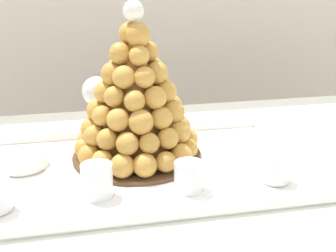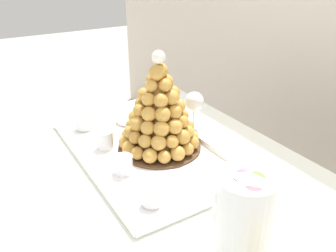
{
  "view_description": "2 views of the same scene",
  "coord_description": "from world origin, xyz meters",
  "px_view_note": "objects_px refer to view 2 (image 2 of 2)",
  "views": [
    {
      "loc": [
        -0.37,
        -0.79,
        1.12
      ],
      "look_at": [
        -0.21,
        -0.04,
        0.85
      ],
      "focal_mm": 47.28,
      "sensor_mm": 36.0,
      "label": 1
    },
    {
      "loc": [
        0.61,
        -0.43,
        1.31
      ],
      "look_at": [
        -0.17,
        0.04,
        0.86
      ],
      "focal_mm": 37.6,
      "sensor_mm": 36.0,
      "label": 2
    }
  ],
  "objects_px": {
    "dessert_cup_left": "(84,122)",
    "dessert_cup_centre": "(123,165)",
    "croquembouche": "(159,113)",
    "macaron_goblet": "(244,213)",
    "wine_glass": "(194,103)",
    "serving_tray": "(142,151)",
    "dessert_cup_mid_right": "(152,197)",
    "creme_brulee_ramekin": "(129,118)",
    "dessert_cup_mid_left": "(105,140)"
  },
  "relations": [
    {
      "from": "dessert_cup_mid_left",
      "to": "wine_glass",
      "type": "bearing_deg",
      "value": 86.46
    },
    {
      "from": "croquembouche",
      "to": "dessert_cup_mid_right",
      "type": "height_order",
      "value": "croquembouche"
    },
    {
      "from": "dessert_cup_mid_left",
      "to": "dessert_cup_mid_right",
      "type": "height_order",
      "value": "dessert_cup_mid_left"
    },
    {
      "from": "serving_tray",
      "to": "wine_glass",
      "type": "bearing_deg",
      "value": 103.15
    },
    {
      "from": "serving_tray",
      "to": "macaron_goblet",
      "type": "distance_m",
      "value": 0.53
    },
    {
      "from": "dessert_cup_mid_right",
      "to": "wine_glass",
      "type": "height_order",
      "value": "wine_glass"
    },
    {
      "from": "dessert_cup_mid_right",
      "to": "wine_glass",
      "type": "distance_m",
      "value": 0.47
    },
    {
      "from": "dessert_cup_centre",
      "to": "wine_glass",
      "type": "bearing_deg",
      "value": 112.31
    },
    {
      "from": "macaron_goblet",
      "to": "dessert_cup_centre",
      "type": "bearing_deg",
      "value": -172.12
    },
    {
      "from": "serving_tray",
      "to": "macaron_goblet",
      "type": "relative_size",
      "value": 2.91
    },
    {
      "from": "wine_glass",
      "to": "serving_tray",
      "type": "bearing_deg",
      "value": -76.85
    },
    {
      "from": "dessert_cup_mid_right",
      "to": "dessert_cup_left",
      "type": "bearing_deg",
      "value": -179.82
    },
    {
      "from": "dessert_cup_left",
      "to": "creme_brulee_ramekin",
      "type": "relative_size",
      "value": 0.62
    },
    {
      "from": "dessert_cup_centre",
      "to": "dessert_cup_mid_right",
      "type": "relative_size",
      "value": 1.07
    },
    {
      "from": "dessert_cup_left",
      "to": "wine_glass",
      "type": "relative_size",
      "value": 0.42
    },
    {
      "from": "croquembouche",
      "to": "wine_glass",
      "type": "height_order",
      "value": "croquembouche"
    },
    {
      "from": "dessert_cup_centre",
      "to": "creme_brulee_ramekin",
      "type": "height_order",
      "value": "dessert_cup_centre"
    },
    {
      "from": "serving_tray",
      "to": "croquembouche",
      "type": "height_order",
      "value": "croquembouche"
    },
    {
      "from": "wine_glass",
      "to": "dessert_cup_left",
      "type": "bearing_deg",
      "value": -119.0
    },
    {
      "from": "serving_tray",
      "to": "dessert_cup_centre",
      "type": "relative_size",
      "value": 12.35
    },
    {
      "from": "serving_tray",
      "to": "dessert_cup_mid_right",
      "type": "distance_m",
      "value": 0.27
    },
    {
      "from": "dessert_cup_left",
      "to": "wine_glass",
      "type": "xyz_separation_m",
      "value": [
        0.19,
        0.35,
        0.07
      ]
    },
    {
      "from": "croquembouche",
      "to": "macaron_goblet",
      "type": "height_order",
      "value": "croquembouche"
    },
    {
      "from": "creme_brulee_ramekin",
      "to": "serving_tray",
      "type": "bearing_deg",
      "value": -15.2
    },
    {
      "from": "croquembouche",
      "to": "dessert_cup_mid_right",
      "type": "xyz_separation_m",
      "value": [
        0.24,
        -0.16,
        -0.1
      ]
    },
    {
      "from": "macaron_goblet",
      "to": "wine_glass",
      "type": "height_order",
      "value": "macaron_goblet"
    },
    {
      "from": "serving_tray",
      "to": "dessert_cup_mid_left",
      "type": "relative_size",
      "value": 11.3
    },
    {
      "from": "dessert_cup_left",
      "to": "creme_brulee_ramekin",
      "type": "height_order",
      "value": "dessert_cup_left"
    },
    {
      "from": "croquembouche",
      "to": "dessert_cup_mid_left",
      "type": "relative_size",
      "value": 5.36
    },
    {
      "from": "dessert_cup_mid_right",
      "to": "serving_tray",
      "type": "bearing_deg",
      "value": 157.55
    },
    {
      "from": "croquembouche",
      "to": "dessert_cup_mid_right",
      "type": "bearing_deg",
      "value": -33.99
    },
    {
      "from": "dessert_cup_mid_right",
      "to": "wine_glass",
      "type": "bearing_deg",
      "value": 131.83
    },
    {
      "from": "dessert_cup_mid_left",
      "to": "croquembouche",
      "type": "bearing_deg",
      "value": 59.15
    },
    {
      "from": "croquembouche",
      "to": "dessert_cup_left",
      "type": "distance_m",
      "value": 0.32
    },
    {
      "from": "croquembouche",
      "to": "dessert_cup_mid_left",
      "type": "distance_m",
      "value": 0.2
    },
    {
      "from": "dessert_cup_left",
      "to": "dessert_cup_mid_right",
      "type": "bearing_deg",
      "value": 0.18
    },
    {
      "from": "dessert_cup_mid_right",
      "to": "dessert_cup_centre",
      "type": "bearing_deg",
      "value": -179.7
    },
    {
      "from": "macaron_goblet",
      "to": "dessert_cup_mid_left",
      "type": "bearing_deg",
      "value": -175.23
    },
    {
      "from": "dessert_cup_left",
      "to": "creme_brulee_ramekin",
      "type": "distance_m",
      "value": 0.17
    },
    {
      "from": "dessert_cup_mid_right",
      "to": "croquembouche",
      "type": "bearing_deg",
      "value": 146.01
    },
    {
      "from": "dessert_cup_left",
      "to": "dessert_cup_centre",
      "type": "xyz_separation_m",
      "value": [
        0.33,
        0.0,
        0.0
      ]
    },
    {
      "from": "dessert_cup_centre",
      "to": "wine_glass",
      "type": "distance_m",
      "value": 0.38
    },
    {
      "from": "serving_tray",
      "to": "macaron_goblet",
      "type": "bearing_deg",
      "value": -5.19
    },
    {
      "from": "dessert_cup_mid_right",
      "to": "creme_brulee_ramekin",
      "type": "height_order",
      "value": "dessert_cup_mid_right"
    },
    {
      "from": "dessert_cup_mid_right",
      "to": "creme_brulee_ramekin",
      "type": "distance_m",
      "value": 0.5
    },
    {
      "from": "serving_tray",
      "to": "dessert_cup_left",
      "type": "xyz_separation_m",
      "value": [
        -0.25,
        -0.11,
        0.03
      ]
    },
    {
      "from": "croquembouche",
      "to": "macaron_goblet",
      "type": "distance_m",
      "value": 0.51
    },
    {
      "from": "croquembouche",
      "to": "dessert_cup_mid_left",
      "type": "xyz_separation_m",
      "value": [
        -0.09,
        -0.15,
        -0.1
      ]
    },
    {
      "from": "dessert_cup_left",
      "to": "dessert_cup_centre",
      "type": "relative_size",
      "value": 1.1
    },
    {
      "from": "creme_brulee_ramekin",
      "to": "macaron_goblet",
      "type": "distance_m",
      "value": 0.74
    }
  ]
}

